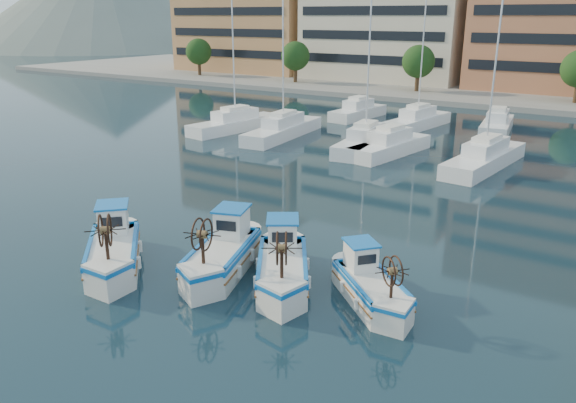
% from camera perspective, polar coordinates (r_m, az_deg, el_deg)
% --- Properties ---
extents(ground, '(300.00, 300.00, 0.00)m').
position_cam_1_polar(ground, '(20.93, -4.56, -8.97)').
color(ground, '#172E3C').
rests_on(ground, ground).
extents(hill_west, '(180.00, 180.00, 60.00)m').
position_cam_1_polar(hill_west, '(196.41, -17.82, 14.75)').
color(hill_west, slate).
rests_on(hill_west, ground).
extents(yacht_marina, '(40.96, 21.71, 11.50)m').
position_cam_1_polar(yacht_marina, '(46.22, 14.01, 6.53)').
color(yacht_marina, white).
rests_on(yacht_marina, ground).
extents(fishing_boat_a, '(4.50, 4.44, 2.90)m').
position_cam_1_polar(fishing_boat_a, '(23.48, -17.33, -4.50)').
color(fishing_boat_a, silver).
rests_on(fishing_boat_a, ground).
extents(fishing_boat_b, '(3.20, 4.76, 2.87)m').
position_cam_1_polar(fishing_boat_b, '(22.23, -6.58, -5.08)').
color(fishing_boat_b, silver).
rests_on(fishing_boat_b, ground).
extents(fishing_boat_c, '(3.86, 4.56, 2.79)m').
position_cam_1_polar(fishing_boat_c, '(21.10, -0.57, -6.34)').
color(fishing_boat_c, silver).
rests_on(fishing_boat_c, ground).
extents(fishing_boat_d, '(3.81, 3.61, 2.41)m').
position_cam_1_polar(fishing_boat_d, '(20.05, 8.31, -8.27)').
color(fishing_boat_d, silver).
rests_on(fishing_boat_d, ground).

